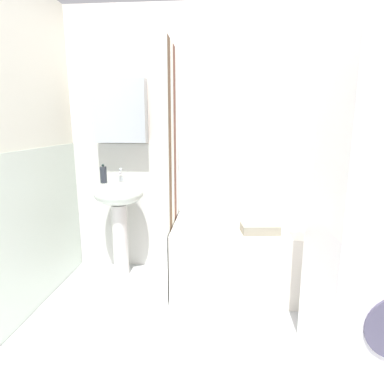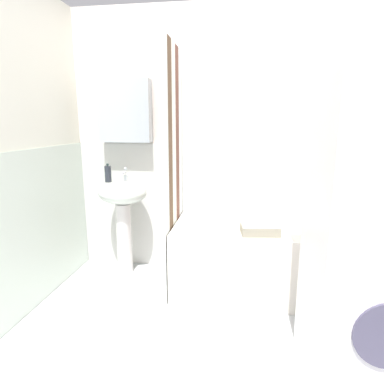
{
  "view_description": "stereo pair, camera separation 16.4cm",
  "coord_description": "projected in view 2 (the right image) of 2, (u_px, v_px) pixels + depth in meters",
  "views": [
    {
      "loc": [
        -0.17,
        -1.81,
        1.39
      ],
      "look_at": [
        -0.37,
        0.69,
        0.86
      ],
      "focal_mm": 31.03,
      "sensor_mm": 36.0,
      "label": 1
    },
    {
      "loc": [
        -0.01,
        -1.79,
        1.39
      ],
      "look_at": [
        -0.37,
        0.69,
        0.86
      ],
      "focal_mm": 31.03,
      "sensor_mm": 36.0,
      "label": 2
    }
  ],
  "objects": [
    {
      "name": "washer_dryer_stack",
      "position": [
        373.0,
        228.0,
        1.66
      ],
      "size": [
        0.58,
        0.62,
        1.74
      ],
      "color": "white",
      "rests_on": "ground_plane"
    },
    {
      "name": "conditioner_bottle",
      "position": [
        341.0,
        212.0,
        2.87
      ],
      "size": [
        0.05,
        0.05,
        0.15
      ],
      "color": "#CE4B71",
      "rests_on": "bathtub"
    },
    {
      "name": "towel_folded",
      "position": [
        260.0,
        230.0,
        2.52
      ],
      "size": [
        0.3,
        0.22,
        0.07
      ],
      "primitive_type": "cube",
      "rotation": [
        0.0,
        0.0,
        0.12
      ],
      "color": "gray",
      "rests_on": "bathtub"
    },
    {
      "name": "wall_back_tiled",
      "position": [
        235.0,
        151.0,
        3.02
      ],
      "size": [
        3.6,
        0.18,
        2.4
      ],
      "color": "white",
      "rests_on": "ground_plane"
    },
    {
      "name": "shampoo_bottle",
      "position": [
        330.0,
        209.0,
        2.86
      ],
      "size": [
        0.06,
        0.06,
        0.21
      ],
      "color": "#1C7A57",
      "rests_on": "bathtub"
    },
    {
      "name": "ground_plane",
      "position": [
        236.0,
        359.0,
        2.02
      ],
      "size": [
        4.8,
        5.6,
        0.04
      ],
      "primitive_type": "cube",
      "color": "silver"
    },
    {
      "name": "faucet",
      "position": [
        125.0,
        174.0,
        3.05
      ],
      "size": [
        0.03,
        0.12,
        0.12
      ],
      "color": "silver",
      "rests_on": "sink"
    },
    {
      "name": "shower_curtain",
      "position": [
        174.0,
        171.0,
        2.72
      ],
      "size": [
        0.01,
        0.72,
        2.0
      ],
      "color": "white",
      "rests_on": "ground_plane"
    },
    {
      "name": "sink",
      "position": [
        123.0,
        207.0,
        3.03
      ],
      "size": [
        0.44,
        0.34,
        0.86
      ],
      "color": "white",
      "rests_on": "ground_plane"
    },
    {
      "name": "wall_left_tiled",
      "position": [
        17.0,
        162.0,
        2.34
      ],
      "size": [
        0.07,
        1.81,
        2.4
      ],
      "color": "white",
      "rests_on": "ground_plane"
    },
    {
      "name": "bathtub",
      "position": [
        265.0,
        259.0,
        2.76
      ],
      "size": [
        1.5,
        0.72,
        0.56
      ],
      "primitive_type": "cube",
      "color": "silver",
      "rests_on": "ground_plane"
    },
    {
      "name": "soap_dispenser",
      "position": [
        108.0,
        174.0,
        2.99
      ],
      "size": [
        0.06,
        0.06,
        0.17
      ],
      "color": "#2A2E36",
      "rests_on": "sink"
    }
  ]
}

